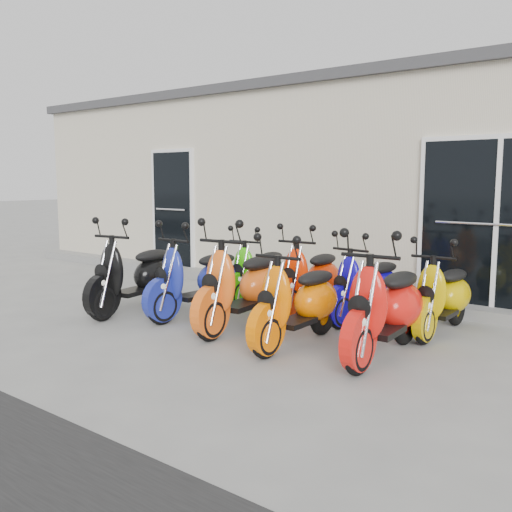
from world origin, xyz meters
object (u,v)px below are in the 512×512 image
object	(u,v)px
scooter_front_red	(386,293)
scooter_back_red	(311,268)
scooter_front_black	(134,264)
scooter_back_yellow	(444,285)
scooter_back_green	(258,264)
scooter_front_blue	(197,268)
scooter_back_blue	(367,276)
scooter_front_orange_a	(242,273)
scooter_front_orange_b	(298,289)

from	to	relation	value
scooter_front_red	scooter_back_red	world-z (taller)	scooter_front_red
scooter_front_black	scooter_back_red	distance (m)	2.33
scooter_front_black	scooter_back_red	world-z (taller)	scooter_front_black
scooter_back_yellow	scooter_back_green	bearing A→B (deg)	179.51
scooter_front_red	scooter_back_yellow	size ratio (longest dim) A/B	1.15
scooter_front_blue	scooter_back_green	world-z (taller)	scooter_front_blue
scooter_front_blue	scooter_back_green	xyz separation A→B (m)	(0.14, 1.10, -0.06)
scooter_back_green	scooter_back_blue	bearing A→B (deg)	-5.84
scooter_front_orange_a	scooter_back_yellow	bearing A→B (deg)	27.04
scooter_front_orange_b	scooter_back_yellow	distance (m)	1.74
scooter_front_black	scooter_back_green	distance (m)	1.73
scooter_back_green	scooter_front_red	bearing A→B (deg)	-31.33
scooter_front_black	scooter_front_red	bearing A→B (deg)	-4.87
scooter_front_blue	scooter_back_red	world-z (taller)	scooter_front_blue
scooter_front_blue	scooter_back_blue	world-z (taller)	scooter_front_blue
scooter_front_blue	scooter_front_orange_a	size ratio (longest dim) A/B	0.94
scooter_back_red	scooter_back_yellow	bearing A→B (deg)	-2.89
scooter_back_red	scooter_back_blue	bearing A→B (deg)	-1.43
scooter_front_black	scooter_back_blue	world-z (taller)	scooter_front_black
scooter_front_red	scooter_back_green	world-z (taller)	scooter_front_red
scooter_front_red	scooter_back_yellow	distance (m)	1.23
scooter_front_orange_a	scooter_front_red	size ratio (longest dim) A/B	1.01
scooter_front_blue	scooter_front_red	world-z (taller)	scooter_front_red
scooter_front_blue	scooter_front_orange_a	distance (m)	0.88
scooter_front_black	scooter_back_red	size ratio (longest dim) A/B	1.06
scooter_front_orange_a	scooter_back_yellow	world-z (taller)	scooter_front_orange_a
scooter_back_red	scooter_back_green	bearing A→B (deg)	172.29
scooter_back_green	scooter_back_red	xyz separation A→B (m)	(0.91, -0.05, 0.04)
scooter_back_red	scooter_front_blue	bearing A→B (deg)	-139.59
scooter_front_orange_a	scooter_back_green	xyz separation A→B (m)	(-0.72, 1.23, -0.10)
scooter_front_black	scooter_back_yellow	xyz separation A→B (m)	(3.63, 1.43, -0.07)
scooter_front_orange_b	scooter_back_red	xyz separation A→B (m)	(-0.70, 1.34, -0.01)
scooter_front_orange_a	scooter_back_yellow	distance (m)	2.30
scooter_front_blue	scooter_back_yellow	bearing A→B (deg)	24.10
scooter_front_blue	scooter_front_red	distance (m)	2.68
scooter_front_black	scooter_front_red	size ratio (longest dim) A/B	0.98
scooter_back_blue	scooter_back_yellow	xyz separation A→B (m)	(0.96, 0.00, -0.00)
scooter_front_orange_a	scooter_back_green	world-z (taller)	scooter_front_orange_a
scooter_front_blue	scooter_front_orange_b	distance (m)	1.78
scooter_front_black	scooter_front_red	world-z (taller)	scooter_front_red
scooter_front_red	scooter_back_yellow	world-z (taller)	scooter_front_red
scooter_front_orange_a	scooter_back_green	distance (m)	1.43
scooter_front_blue	scooter_back_blue	size ratio (longest dim) A/B	1.09
scooter_front_orange_a	scooter_front_red	distance (m)	1.81
scooter_front_red	scooter_back_red	size ratio (longest dim) A/B	1.09
scooter_front_orange_a	scooter_back_blue	bearing A→B (deg)	45.94
scooter_front_blue	scooter_front_orange_a	bearing A→B (deg)	-6.04
scooter_back_blue	scooter_back_yellow	world-z (taller)	scooter_back_blue
scooter_front_orange_a	scooter_back_blue	xyz separation A→B (m)	(0.98, 1.22, -0.09)
scooter_front_orange_a	scooter_front_red	bearing A→B (deg)	-5.06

